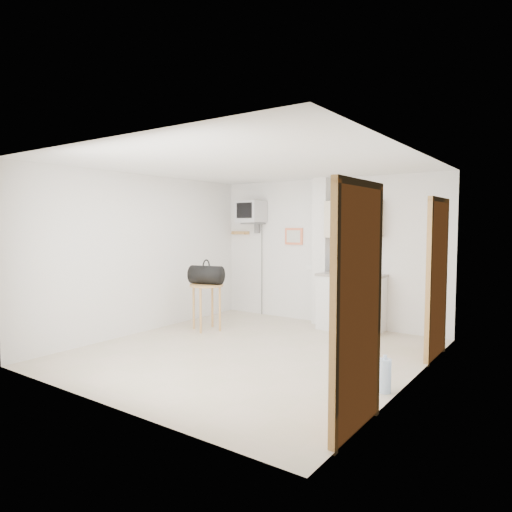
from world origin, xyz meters
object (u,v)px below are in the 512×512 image
Objects in this scene: round_table at (207,292)px; water_bottle at (385,376)px; crt_television at (251,213)px; duffel_bag at (206,275)px.

water_bottle is (3.32, -1.03, -0.45)m from round_table.
round_table is 3.51m from water_bottle.
duffel_bag is (0.08, -1.35, -1.03)m from crt_television.
duffel_bag is at bearing 134.39° from round_table.
crt_television is at bearing 80.46° from duffel_bag.
crt_television reaches higher than round_table.
duffel_bag is at bearing -86.78° from crt_television.
crt_television is at bearing 144.80° from water_bottle.
crt_television reaches higher than duffel_bag.
water_bottle is (3.35, -1.07, -0.73)m from duffel_bag.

